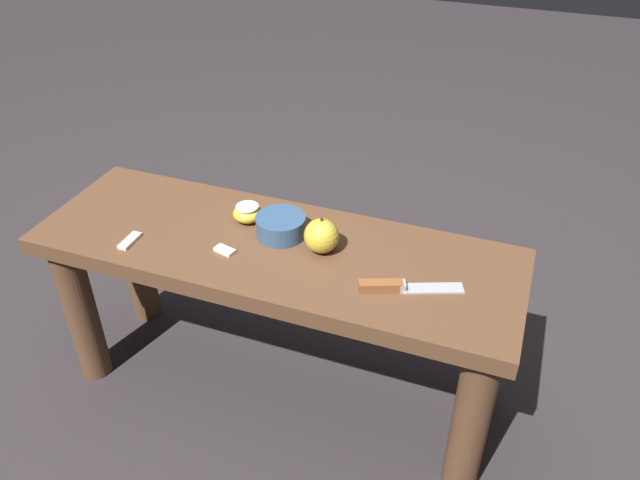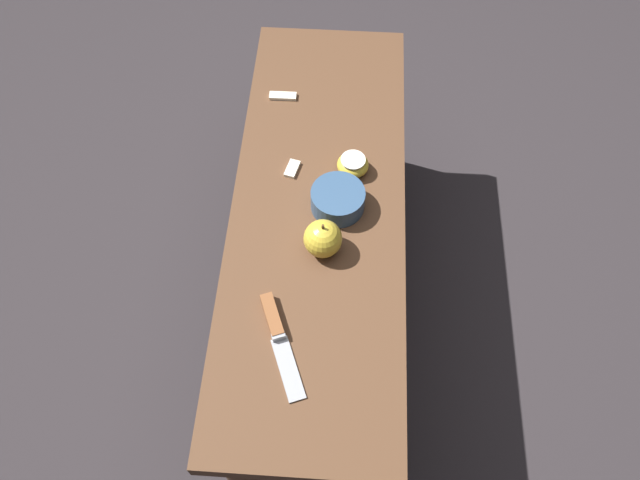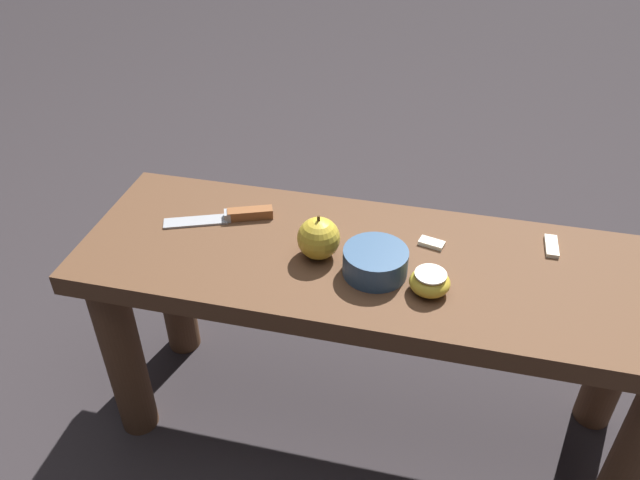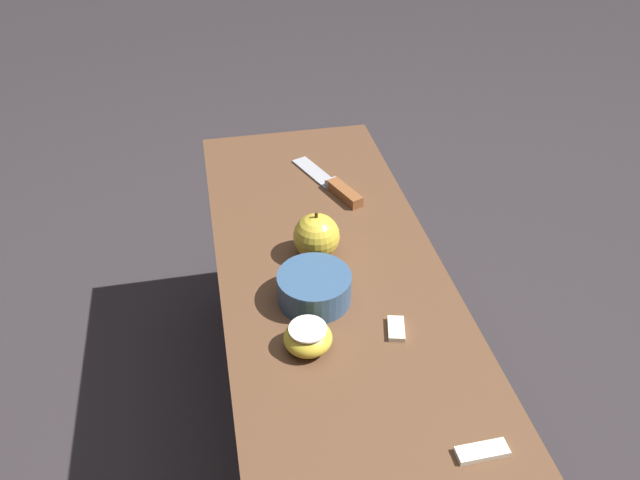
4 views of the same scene
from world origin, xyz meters
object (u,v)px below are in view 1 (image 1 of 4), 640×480
at_px(wooden_bench, 276,282).
at_px(bowl, 282,226).
at_px(knife, 395,287).
at_px(apple_cut, 248,213).
at_px(apple_whole, 321,236).

xyz_separation_m(wooden_bench, bowl, (-0.00, -0.04, 0.13)).
xyz_separation_m(knife, apple_cut, (0.39, -0.13, 0.01)).
distance_m(wooden_bench, apple_whole, 0.18).
relative_size(apple_cut, bowl, 0.61).
xyz_separation_m(apple_whole, bowl, (0.10, -0.02, -0.01)).
height_order(wooden_bench, knife, knife).
height_order(wooden_bench, bowl, bowl).
distance_m(knife, apple_whole, 0.20).
bearing_deg(bowl, knife, 161.18).
xyz_separation_m(apple_cut, bowl, (-0.10, 0.03, 0.00)).
bearing_deg(knife, apple_whole, 136.72).
bearing_deg(bowl, wooden_bench, 87.51).
bearing_deg(apple_cut, apple_whole, 165.50).
bearing_deg(apple_whole, apple_cut, -14.50).
relative_size(wooden_bench, apple_whole, 12.64).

